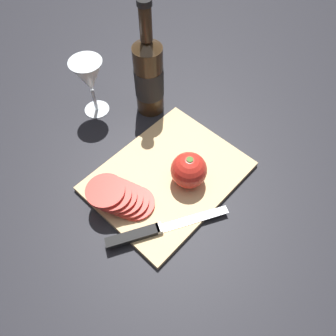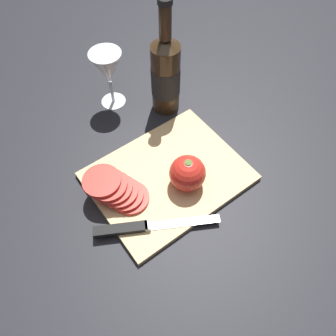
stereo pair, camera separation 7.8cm
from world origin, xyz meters
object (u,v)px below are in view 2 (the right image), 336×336
(whole_tomato, at_px, (187,173))
(knife, at_px, (131,228))
(wine_glass, at_px, (108,70))
(tomato_slice_stack_near, at_px, (116,189))
(wine_bottle, at_px, (166,75))

(whole_tomato, height_order, knife, whole_tomato)
(wine_glass, bearing_deg, knife, 64.45)
(wine_glass, xyz_separation_m, tomato_slice_stack_near, (0.16, 0.29, -0.08))
(whole_tomato, xyz_separation_m, knife, (0.17, 0.02, -0.04))
(wine_bottle, height_order, knife, wine_bottle)
(wine_glass, relative_size, tomato_slice_stack_near, 1.19)
(wine_glass, bearing_deg, tomato_slice_stack_near, 60.82)
(tomato_slice_stack_near, bearing_deg, whole_tomato, 155.26)
(whole_tomato, xyz_separation_m, tomato_slice_stack_near, (0.15, -0.07, -0.02))
(whole_tomato, distance_m, tomato_slice_stack_near, 0.17)
(wine_glass, distance_m, tomato_slice_stack_near, 0.34)
(wine_bottle, xyz_separation_m, knife, (0.29, 0.27, -0.09))
(wine_glass, distance_m, knife, 0.43)
(wine_bottle, height_order, wine_glass, wine_bottle)
(knife, bearing_deg, whole_tomato, 36.18)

